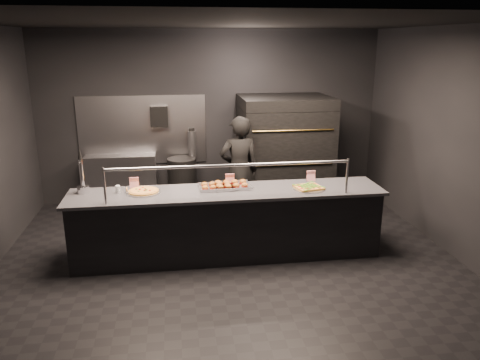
# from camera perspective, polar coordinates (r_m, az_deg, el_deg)

# --- Properties ---
(room) EXTENTS (6.04, 6.00, 3.00)m
(room) POSITION_cam_1_polar(r_m,az_deg,el_deg) (5.98, -1.87, 4.08)
(room) COLOR black
(room) RESTS_ON ground
(service_counter) EXTENTS (4.10, 0.78, 1.37)m
(service_counter) POSITION_cam_1_polar(r_m,az_deg,el_deg) (6.24, -1.52, -5.30)
(service_counter) COLOR black
(service_counter) RESTS_ON ground
(pizza_oven) EXTENTS (1.50, 1.23, 1.91)m
(pizza_oven) POSITION_cam_1_polar(r_m,az_deg,el_deg) (8.09, 5.36, 3.45)
(pizza_oven) COLOR black
(pizza_oven) RESTS_ON ground
(prep_shelf) EXTENTS (1.20, 0.35, 0.90)m
(prep_shelf) POSITION_cam_1_polar(r_m,az_deg,el_deg) (8.46, -14.21, -0.02)
(prep_shelf) COLOR #99999E
(prep_shelf) RESTS_ON ground
(towel_dispenser) EXTENTS (0.30, 0.20, 0.35)m
(towel_dispenser) POSITION_cam_1_polar(r_m,az_deg,el_deg) (8.25, -9.82, 7.66)
(towel_dispenser) COLOR black
(towel_dispenser) RESTS_ON room
(fire_extinguisher) EXTENTS (0.14, 0.14, 0.51)m
(fire_extinguisher) POSITION_cam_1_polar(r_m,az_deg,el_deg) (8.35, -5.87, 4.49)
(fire_extinguisher) COLOR #B2B2B7
(fire_extinguisher) RESTS_ON room
(beer_tap) EXTENTS (0.16, 0.22, 0.60)m
(beer_tap) POSITION_cam_1_polar(r_m,az_deg,el_deg) (6.28, -18.67, -0.01)
(beer_tap) COLOR silver
(beer_tap) RESTS_ON service_counter
(round_pizza) EXTENTS (0.44, 0.44, 0.03)m
(round_pizza) POSITION_cam_1_polar(r_m,az_deg,el_deg) (6.14, -11.67, -1.35)
(round_pizza) COLOR silver
(round_pizza) RESTS_ON service_counter
(slider_tray_a) EXTENTS (0.46, 0.35, 0.07)m
(slider_tray_a) POSITION_cam_1_polar(r_m,az_deg,el_deg) (6.18, -2.90, -0.79)
(slider_tray_a) COLOR silver
(slider_tray_a) RESTS_ON service_counter
(slider_tray_b) EXTENTS (0.56, 0.46, 0.08)m
(slider_tray_b) POSITION_cam_1_polar(r_m,az_deg,el_deg) (6.23, -1.09, -0.60)
(slider_tray_b) COLOR silver
(slider_tray_b) RESTS_ON service_counter
(square_pizza) EXTENTS (0.42, 0.42, 0.05)m
(square_pizza) POSITION_cam_1_polar(r_m,az_deg,el_deg) (6.22, 8.37, -0.92)
(square_pizza) COLOR silver
(square_pizza) RESTS_ON service_counter
(condiment_jar) EXTENTS (0.15, 0.06, 0.10)m
(condiment_jar) POSITION_cam_1_polar(r_m,az_deg,el_deg) (6.18, -14.39, -1.13)
(condiment_jar) COLOR silver
(condiment_jar) RESTS_ON service_counter
(tent_cards) EXTENTS (2.53, 0.04, 0.15)m
(tent_cards) POSITION_cam_1_polar(r_m,az_deg,el_deg) (6.34, -1.65, 0.11)
(tent_cards) COLOR white
(tent_cards) RESTS_ON service_counter
(trash_bin) EXTENTS (0.50, 0.50, 0.84)m
(trash_bin) POSITION_cam_1_polar(r_m,az_deg,el_deg) (8.28, -7.04, -0.21)
(trash_bin) COLOR black
(trash_bin) RESTS_ON ground
(worker) EXTENTS (0.65, 0.45, 1.71)m
(worker) POSITION_cam_1_polar(r_m,az_deg,el_deg) (7.32, -0.11, 1.21)
(worker) COLOR black
(worker) RESTS_ON ground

